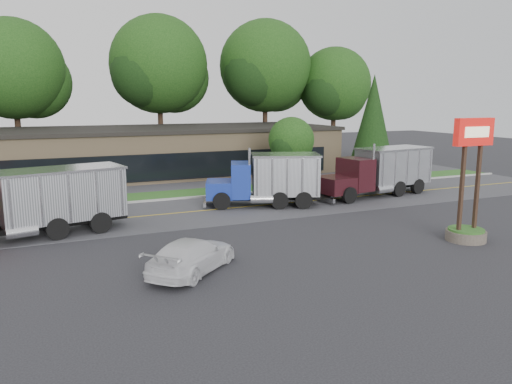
% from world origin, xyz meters
% --- Properties ---
extents(ground, '(140.00, 140.00, 0.00)m').
position_xyz_m(ground, '(0.00, 0.00, 0.00)').
color(ground, '#35353A').
rests_on(ground, ground).
extents(road, '(60.00, 8.00, 0.02)m').
position_xyz_m(road, '(0.00, 9.00, 0.00)').
color(road, '#505055').
rests_on(road, ground).
extents(center_line, '(60.00, 0.12, 0.01)m').
position_xyz_m(center_line, '(0.00, 9.00, 0.00)').
color(center_line, gold).
rests_on(center_line, ground).
extents(curb, '(60.00, 0.30, 0.12)m').
position_xyz_m(curb, '(0.00, 13.20, 0.00)').
color(curb, '#9E9E99').
rests_on(curb, ground).
extents(grass_verge, '(60.00, 3.40, 0.03)m').
position_xyz_m(grass_verge, '(0.00, 15.00, 0.00)').
color(grass_verge, '#21521C').
rests_on(grass_verge, ground).
extents(far_parking, '(60.00, 7.00, 0.02)m').
position_xyz_m(far_parking, '(0.00, 20.00, 0.00)').
color(far_parking, '#505055').
rests_on(far_parking, ground).
extents(strip_mall, '(32.00, 12.00, 4.00)m').
position_xyz_m(strip_mall, '(2.00, 26.00, 2.00)').
color(strip_mall, tan).
rests_on(strip_mall, ground).
extents(bilo_sign, '(2.20, 1.90, 5.95)m').
position_xyz_m(bilo_sign, '(10.50, -2.50, 2.02)').
color(bilo_sign, '#6B6054').
rests_on(bilo_sign, ground).
extents(tree_far_b, '(10.14, 9.54, 14.46)m').
position_xyz_m(tree_far_b, '(-9.85, 34.12, 9.23)').
color(tree_far_b, '#382619').
rests_on(tree_far_b, ground).
extents(tree_far_c, '(10.97, 10.32, 15.65)m').
position_xyz_m(tree_far_c, '(4.17, 34.13, 9.99)').
color(tree_far_c, '#382619').
rests_on(tree_far_c, ground).
extents(tree_far_d, '(11.05, 10.40, 15.76)m').
position_xyz_m(tree_far_d, '(16.17, 33.13, 10.06)').
color(tree_far_d, '#382619').
rests_on(tree_far_d, ground).
extents(tree_far_e, '(9.03, 8.49, 12.87)m').
position_xyz_m(tree_far_e, '(24.14, 31.11, 8.21)').
color(tree_far_e, '#382619').
rests_on(tree_far_e, ground).
extents(evergreen_right, '(4.01, 4.01, 9.11)m').
position_xyz_m(evergreen_right, '(20.00, 18.00, 5.01)').
color(evergreen_right, '#382619').
rests_on(evergreen_right, ground).
extents(tree_verge, '(3.85, 3.62, 5.49)m').
position_xyz_m(tree_verge, '(10.06, 15.05, 3.49)').
color(tree_verge, '#382619').
rests_on(tree_verge, ground).
extents(dump_truck_red, '(10.51, 4.65, 3.36)m').
position_xyz_m(dump_truck_red, '(-8.79, 6.57, 1.81)').
color(dump_truck_red, black).
rests_on(dump_truck_red, ground).
extents(dump_truck_blue, '(7.64, 4.89, 3.36)m').
position_xyz_m(dump_truck_blue, '(5.18, 8.77, 1.80)').
color(dump_truck_blue, black).
rests_on(dump_truck_blue, ground).
extents(dump_truck_maroon, '(9.61, 3.84, 3.36)m').
position_xyz_m(dump_truck_maroon, '(14.06, 8.92, 1.81)').
color(dump_truck_maroon, black).
rests_on(dump_truck_maroon, ground).
extents(rally_car, '(4.78, 4.65, 1.38)m').
position_xyz_m(rally_car, '(-3.06, -1.51, 0.69)').
color(rally_car, silver).
rests_on(rally_car, ground).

